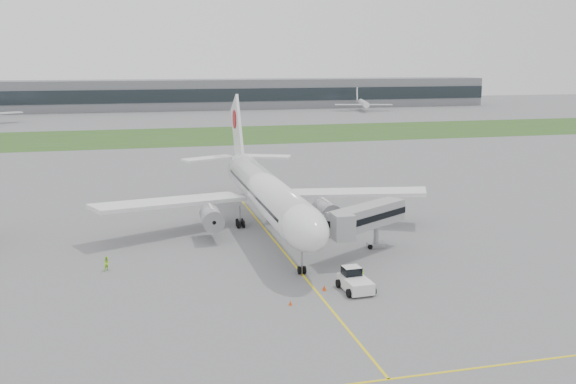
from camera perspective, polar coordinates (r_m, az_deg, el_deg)
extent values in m
plane|color=slate|center=(86.65, -1.38, -4.14)|extent=(600.00, 600.00, 0.00)
cube|color=#314F1D|center=(203.54, -8.84, 4.93)|extent=(600.00, 50.00, 0.02)
cube|color=gray|center=(312.31, -10.79, 8.49)|extent=(320.00, 22.00, 14.00)
cube|color=#20282E|center=(301.34, -10.67, 8.38)|extent=(320.00, 0.60, 6.00)
cylinder|color=white|center=(89.11, -1.96, 0.01)|extent=(5.00, 38.00, 5.00)
ellipsoid|color=white|center=(70.66, 1.37, -3.12)|extent=(5.00, 11.00, 5.00)
cube|color=black|center=(69.50, 1.59, -2.61)|extent=(3.20, 1.54, 1.14)
cone|color=white|center=(110.23, -4.37, 2.68)|extent=(5.00, 10.53, 6.16)
cube|color=white|center=(89.60, -10.38, -0.90)|extent=(22.13, 13.52, 1.70)
cube|color=white|center=(94.73, 5.50, -0.07)|extent=(22.13, 13.52, 1.70)
cylinder|color=#A4A5AA|center=(85.99, -6.82, -2.28)|extent=(2.70, 5.20, 2.70)
cylinder|color=#A4A5AA|center=(89.31, 3.42, -1.69)|extent=(2.70, 5.20, 2.70)
cube|color=white|center=(111.01, -4.54, 5.40)|extent=(0.45, 10.90, 12.76)
cylinder|color=#9F0910|center=(111.79, -4.64, 6.47)|extent=(0.60, 3.20, 3.20)
cube|color=white|center=(111.91, -7.11, 2.97)|extent=(9.54, 6.34, 0.35)
cube|color=white|center=(113.52, -2.09, 3.17)|extent=(9.54, 6.34, 0.35)
cylinder|color=#99989E|center=(72.27, 1.24, -6.12)|extent=(0.24, 0.24, 3.10)
cylinder|color=black|center=(92.54, -4.27, -2.78)|extent=(1.40, 1.10, 1.10)
cylinder|color=black|center=(93.79, -0.41, -2.55)|extent=(1.40, 1.10, 1.10)
cube|color=white|center=(67.70, 6.03, -8.12)|extent=(2.70, 4.59, 1.19)
cube|color=white|center=(68.41, 5.66, -7.01)|extent=(1.86, 1.67, 0.99)
cube|color=black|center=(68.40, 5.66, -6.98)|extent=(1.92, 1.73, 0.84)
cylinder|color=black|center=(68.64, 4.50, -8.11)|extent=(0.39, 0.91, 0.89)
cylinder|color=black|center=(69.61, 6.58, -7.87)|extent=(0.39, 0.91, 0.89)
cylinder|color=black|center=(66.05, 5.45, -8.95)|extent=(0.39, 0.91, 0.89)
cylinder|color=black|center=(67.06, 7.59, -8.67)|extent=(0.39, 0.91, 0.89)
cube|color=#98989B|center=(79.75, 7.00, -2.16)|extent=(12.12, 8.94, 2.70)
cube|color=black|center=(79.75, 7.00, -2.16)|extent=(12.32, 9.11, 0.81)
cube|color=#98989B|center=(74.75, 4.84, -3.06)|extent=(2.34, 3.06, 3.06)
cylinder|color=#99989E|center=(82.86, 7.83, -3.77)|extent=(0.63, 0.63, 3.42)
cube|color=#99989E|center=(83.24, 7.81, -4.69)|extent=(2.50, 2.21, 0.63)
cylinder|color=black|center=(82.34, 7.32, -4.87)|extent=(0.56, 0.68, 0.63)
cylinder|color=black|center=(84.15, 8.28, -4.53)|extent=(0.56, 0.68, 0.63)
cone|color=#DD450B|center=(63.86, 0.22, -9.82)|extent=(0.36, 0.36, 0.50)
cone|color=#DD450B|center=(67.74, 3.24, -8.50)|extent=(0.45, 0.45, 0.62)
imported|color=#BFFF2A|center=(69.88, 6.57, -7.47)|extent=(0.62, 0.43, 1.64)
imported|color=#B7FC2A|center=(76.43, -15.78, -6.14)|extent=(1.03, 0.99, 1.67)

